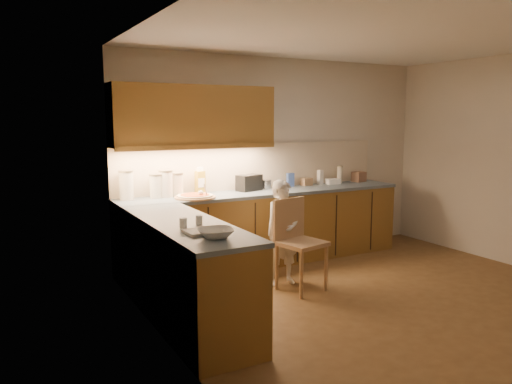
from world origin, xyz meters
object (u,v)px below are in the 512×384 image
pizza_on_board (195,196)px  oil_jug (200,182)px  child (283,232)px  toaster (249,183)px  wooden_chair (296,237)px

pizza_on_board → oil_jug: bearing=57.8°
child → toaster: (0.08, 0.94, 0.44)m
toaster → pizza_on_board: bearing=-179.9°
oil_jug → toaster: bearing=-4.9°
pizza_on_board → wooden_chair: pizza_on_board is taller
pizza_on_board → toaster: (0.82, 0.23, 0.08)m
pizza_on_board → child: bearing=-43.5°
wooden_chair → pizza_on_board: bearing=119.7°
wooden_chair → oil_jug: 1.43m
child → oil_jug: oil_jug is taller
wooden_chair → toaster: size_ratio=2.79×
pizza_on_board → toaster: toaster is taller
wooden_chair → toaster: 1.23m
child → oil_jug: size_ratio=3.60×
wooden_chair → oil_jug: (-0.60, 1.19, 0.50)m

